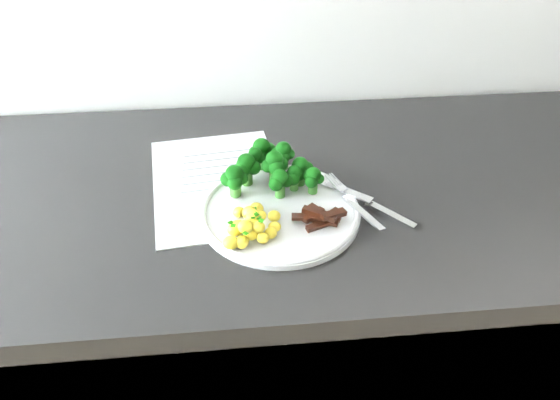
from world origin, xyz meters
The scene contains 8 objects.
counter centered at (-0.06, 1.66, 0.47)m, with size 2.50×0.63×0.94m.
recipe_paper centered at (-0.13, 1.69, 0.94)m, with size 0.26×0.34×0.00m.
plate centered at (-0.03, 1.58, 0.95)m, with size 0.26×0.26×0.02m.
broccoli centered at (-0.04, 1.66, 0.98)m, with size 0.17×0.13×0.07m.
potatoes centered at (-0.08, 1.53, 0.97)m, with size 0.09×0.10×0.04m.
beef_strips centered at (0.03, 1.55, 0.96)m, with size 0.09×0.06×0.03m.
fork centered at (0.09, 1.58, 0.96)m, with size 0.07×0.16×0.02m.
knife centered at (0.13, 1.58, 0.95)m, with size 0.15×0.15×0.02m.
Camera 1 is at (-0.09, 0.90, 1.49)m, focal length 34.06 mm.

